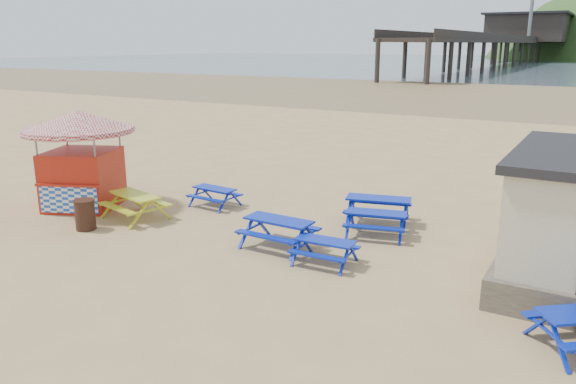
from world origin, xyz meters
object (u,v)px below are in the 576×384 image
Objects in this scene: ice_cream_kiosk at (80,147)px; litter_bin at (85,214)px; picnic_table_yellow at (135,206)px; picnic_table_blue_b at (378,210)px; picnic_table_blue_a at (215,197)px.

litter_bin is at bearing -63.69° from ice_cream_kiosk.
ice_cream_kiosk is at bearing -168.70° from picnic_table_yellow.
litter_bin is at bearing -160.22° from picnic_table_blue_b.
picnic_table_yellow is at bearing -167.75° from picnic_table_blue_b.
picnic_table_blue_b reaches higher than picnic_table_blue_a.
litter_bin reaches higher than picnic_table_blue_b.
litter_bin is at bearing -110.41° from picnic_table_blue_a.
ice_cream_kiosk reaches higher than picnic_table_blue_a.
ice_cream_kiosk is at bearing 139.76° from litter_bin.
picnic_table_blue_b is at bearing 40.73° from picnic_table_yellow.
ice_cream_kiosk is 5.26× the size of litter_bin.
picnic_table_blue_a is 0.71× the size of picnic_table_blue_b.
litter_bin is at bearing -93.81° from picnic_table_yellow.
picnic_table_blue_a is at bearing 75.64° from picnic_table_yellow.
picnic_table_blue_b is at bearing 14.58° from picnic_table_blue_a.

